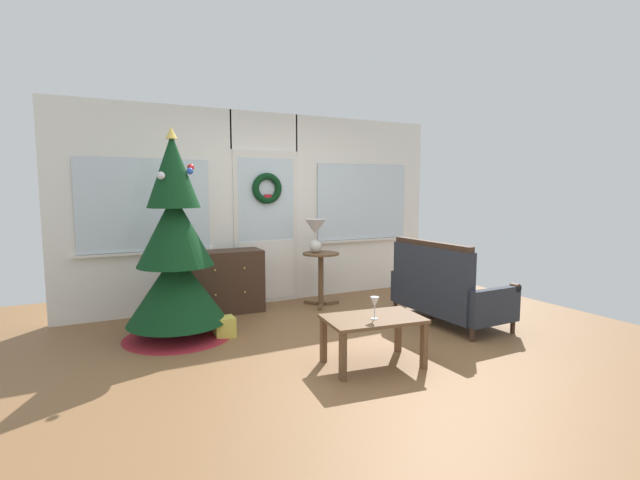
% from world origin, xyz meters
% --- Properties ---
extents(ground_plane, '(6.76, 6.76, 0.00)m').
position_xyz_m(ground_plane, '(0.00, 0.00, 0.00)').
color(ground_plane, brown).
extents(back_wall_with_door, '(5.20, 0.19, 2.55)m').
position_xyz_m(back_wall_with_door, '(0.00, 2.08, 1.28)').
color(back_wall_with_door, white).
rests_on(back_wall_with_door, ground).
extents(christmas_tree, '(1.12, 1.12, 2.16)m').
position_xyz_m(christmas_tree, '(-1.36, 1.06, 0.83)').
color(christmas_tree, '#4C331E').
rests_on(christmas_tree, ground).
extents(dresser_cabinet, '(0.91, 0.47, 0.78)m').
position_xyz_m(dresser_cabinet, '(-0.64, 1.79, 0.39)').
color(dresser_cabinet, '#3D281C').
rests_on(dresser_cabinet, ground).
extents(settee_sofa, '(0.74, 1.40, 0.96)m').
position_xyz_m(settee_sofa, '(1.45, 0.18, 0.38)').
color(settee_sofa, '#3D281C').
rests_on(settee_sofa, ground).
extents(side_table, '(0.50, 0.48, 0.71)m').
position_xyz_m(side_table, '(0.56, 1.52, 0.50)').
color(side_table, brown).
rests_on(side_table, ground).
extents(table_lamp, '(0.28, 0.28, 0.44)m').
position_xyz_m(table_lamp, '(0.50, 1.56, 1.00)').
color(table_lamp, silver).
rests_on(table_lamp, side_table).
extents(coffee_table, '(0.90, 0.62, 0.43)m').
position_xyz_m(coffee_table, '(0.02, -0.52, 0.36)').
color(coffee_table, brown).
rests_on(coffee_table, ground).
extents(wine_glass, '(0.08, 0.08, 0.20)m').
position_xyz_m(wine_glass, '(-0.00, -0.57, 0.57)').
color(wine_glass, silver).
rests_on(wine_glass, coffee_table).
extents(gift_box, '(0.21, 0.19, 0.21)m').
position_xyz_m(gift_box, '(-0.93, 0.84, 0.10)').
color(gift_box, '#D8C64C').
rests_on(gift_box, ground).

